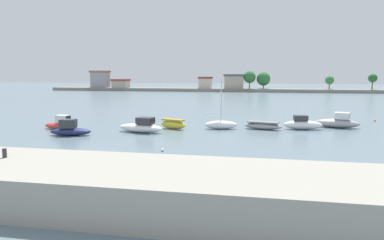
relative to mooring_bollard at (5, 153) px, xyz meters
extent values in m
plane|color=slate|center=(0.22, 8.15, -2.27)|extent=(400.00, 400.00, 0.00)
cube|color=#9E998C|center=(0.22, -0.62, -1.26)|extent=(90.25, 5.99, 2.02)
cylinder|color=#2D2D33|center=(0.00, 0.00, 0.00)|extent=(0.23, 0.23, 0.49)
ellipsoid|color=#C63833|center=(-9.48, 20.36, -1.88)|extent=(4.16, 2.14, 0.78)
cube|color=silver|center=(-8.87, 20.26, -1.03)|extent=(1.73, 1.14, 0.92)
cube|color=black|center=(-8.08, 20.13, -0.94)|extent=(0.21, 0.80, 0.64)
ellipsoid|color=navy|center=(-5.91, 16.81, -1.86)|extent=(4.57, 2.21, 0.82)
cube|color=#333338|center=(-6.14, 16.78, -0.99)|extent=(1.75, 1.34, 0.92)
cube|color=black|center=(-5.35, 16.90, -0.90)|extent=(0.23, 0.99, 0.64)
ellipsoid|color=white|center=(0.81, 20.05, -1.77)|extent=(5.60, 2.60, 1.01)
cube|color=#333338|center=(1.42, 19.95, -0.91)|extent=(2.00, 1.62, 0.72)
cube|color=black|center=(2.31, 19.79, -0.83)|extent=(0.28, 1.20, 0.50)
ellipsoid|color=yellow|center=(3.85, 23.03, -1.77)|extent=(3.61, 2.12, 1.00)
cube|color=#A8952A|center=(3.85, 23.03, -1.18)|extent=(2.90, 1.73, 0.18)
ellipsoid|color=white|center=(9.51, 23.98, -1.77)|extent=(4.07, 1.93, 1.00)
cylinder|color=silver|center=(9.51, 23.98, 1.13)|extent=(0.10, 0.10, 4.81)
cylinder|color=#B7B7BC|center=(8.49, 23.83, -0.39)|extent=(2.04, 0.38, 0.08)
ellipsoid|color=#9E9EA3|center=(14.45, 24.65, -1.88)|extent=(4.66, 2.22, 0.77)
cube|color=slate|center=(14.45, 24.65, -1.42)|extent=(3.74, 1.82, 0.16)
ellipsoid|color=white|center=(19.08, 25.46, -1.73)|extent=(4.61, 1.82, 1.08)
cube|color=#333338|center=(18.79, 25.44, -0.89)|extent=(1.61, 1.13, 0.60)
cube|color=black|center=(19.55, 25.50, -0.83)|extent=(0.15, 0.91, 0.42)
ellipsoid|color=#9E9EA3|center=(23.36, 27.63, -1.72)|extent=(5.53, 3.01, 1.09)
cube|color=silver|center=(23.89, 27.52, -0.78)|extent=(1.90, 1.59, 0.79)
cube|color=black|center=(24.70, 27.34, -0.70)|extent=(0.32, 1.12, 0.55)
sphere|color=white|center=(5.77, 11.30, -2.13)|extent=(0.27, 0.27, 0.27)
sphere|color=orange|center=(29.80, 34.19, -2.14)|extent=(0.26, 0.26, 0.26)
cube|color=gray|center=(0.22, 109.01, -1.70)|extent=(129.88, 7.95, 1.14)
cube|color=#99939E|center=(-46.53, 109.14, 1.78)|extent=(6.51, 4.13, 5.82)
cube|color=#995B42|center=(-46.53, 109.14, 5.04)|extent=(7.17, 4.54, 0.70)
cube|color=#B2A38E|center=(-37.63, 108.13, 0.17)|extent=(5.72, 4.76, 2.60)
cube|color=brown|center=(-37.63, 108.13, 1.82)|extent=(6.29, 5.23, 0.70)
cube|color=beige|center=(-4.86, 109.95, 0.64)|extent=(4.58, 4.52, 3.55)
cube|color=brown|center=(-4.86, 109.95, 2.77)|extent=(5.04, 4.98, 0.70)
cube|color=#B2A38E|center=(5.81, 109.06, 1.10)|extent=(6.71, 4.29, 4.46)
cube|color=#565156|center=(5.81, 109.06, 3.68)|extent=(7.38, 4.72, 0.70)
cylinder|color=brown|center=(52.47, 108.36, 0.22)|extent=(0.36, 0.36, 2.70)
sphere|color=#235B2D|center=(52.47, 108.36, 2.74)|extent=(2.92, 2.92, 2.92)
cylinder|color=brown|center=(39.00, 109.86, -0.16)|extent=(0.36, 0.36, 1.93)
sphere|color=#387A3D|center=(39.00, 109.86, 2.01)|extent=(3.01, 3.01, 3.01)
cylinder|color=brown|center=(16.35, 109.47, -0.35)|extent=(0.36, 0.36, 1.55)
sphere|color=#2D6B33|center=(16.35, 109.47, 2.37)|extent=(4.87, 4.87, 4.87)
cylinder|color=brown|center=(11.42, 108.22, 0.09)|extent=(0.36, 0.36, 2.44)
sphere|color=#2D6B33|center=(11.42, 108.22, 3.03)|extent=(4.30, 4.30, 4.30)
camera|label=1|loc=(13.39, -15.90, 4.32)|focal=31.67mm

